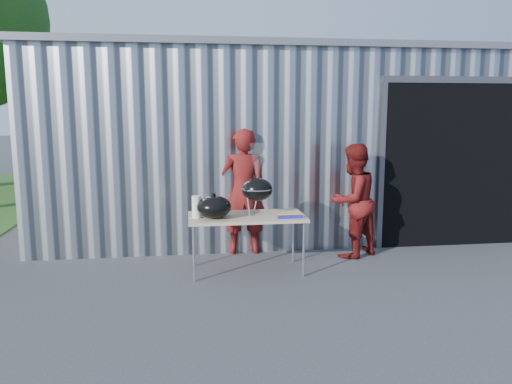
{
  "coord_description": "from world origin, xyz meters",
  "views": [
    {
      "loc": [
        -0.84,
        -5.45,
        2.09
      ],
      "look_at": [
        0.03,
        0.86,
        1.05
      ],
      "focal_mm": 35.0,
      "sensor_mm": 36.0,
      "label": 1
    }
  ],
  "objects": [
    {
      "name": "ground",
      "position": [
        0.0,
        0.0,
        0.0
      ],
      "size": [
        80.0,
        80.0,
        0.0
      ],
      "primitive_type": "plane",
      "color": "#3D3D40"
    },
    {
      "name": "person_bystander",
      "position": [
        1.5,
        1.32,
        0.82
      ],
      "size": [
        1.0,
        0.93,
        1.63
      ],
      "primitive_type": "imported",
      "rotation": [
        0.0,
        0.0,
        3.67
      ],
      "color": "maroon",
      "rests_on": "ground"
    },
    {
      "name": "foil_box",
      "position": [
        0.43,
        0.58,
        0.78
      ],
      "size": [
        0.32,
        0.05,
        0.06
      ],
      "color": "#1F1BB3",
      "rests_on": "folding_table"
    },
    {
      "name": "folding_table",
      "position": [
        -0.09,
        0.83,
        0.71
      ],
      "size": [
        1.5,
        0.75,
        0.75
      ],
      "color": "tan",
      "rests_on": "ground"
    },
    {
      "name": "white_tub",
      "position": [
        -0.64,
        1.05,
        0.8
      ],
      "size": [
        0.2,
        0.15,
        0.1
      ],
      "primitive_type": "cube",
      "color": "white",
      "rests_on": "folding_table"
    },
    {
      "name": "person_cook",
      "position": [
        -0.04,
        1.7,
        0.92
      ],
      "size": [
        0.69,
        0.47,
        1.84
      ],
      "primitive_type": "imported",
      "rotation": [
        0.0,
        0.0,
        3.09
      ],
      "color": "maroon",
      "rests_on": "ground"
    },
    {
      "name": "grill_lid",
      "position": [
        -0.52,
        0.73,
        0.89
      ],
      "size": [
        0.44,
        0.44,
        0.32
      ],
      "color": "black",
      "rests_on": "folding_table"
    },
    {
      "name": "paper_towels",
      "position": [
        -0.74,
        0.78,
        0.89
      ],
      "size": [
        0.12,
        0.12,
        0.28
      ],
      "primitive_type": "cylinder",
      "color": "white",
      "rests_on": "folding_table"
    },
    {
      "name": "kettle_grill",
      "position": [
        0.05,
        0.88,
        1.18
      ],
      "size": [
        0.41,
        0.41,
        0.93
      ],
      "color": "black",
      "rests_on": "folding_table"
    },
    {
      "name": "building",
      "position": [
        0.92,
        4.59,
        1.54
      ],
      "size": [
        8.2,
        6.2,
        3.1
      ],
      "color": "#B8BDC5",
      "rests_on": "ground"
    }
  ]
}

